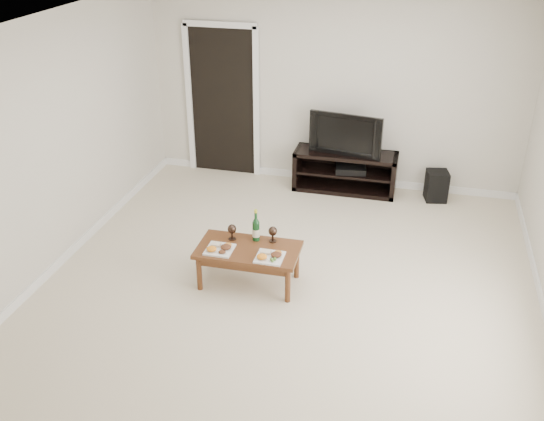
{
  "coord_description": "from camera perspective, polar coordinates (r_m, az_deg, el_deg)",
  "views": [
    {
      "loc": [
        1.1,
        -5.02,
        3.57
      ],
      "look_at": [
        -0.24,
        0.35,
        0.7
      ],
      "focal_mm": 40.0,
      "sensor_mm": 36.0,
      "label": 1
    }
  ],
  "objects": [
    {
      "name": "subwoofer",
      "position": [
        8.24,
        15.22,
        2.26
      ],
      "size": [
        0.32,
        0.32,
        0.4
      ],
      "primitive_type": "cube",
      "rotation": [
        0.0,
        0.0,
        0.2
      ],
      "color": "black",
      "rests_on": "ground"
    },
    {
      "name": "floor",
      "position": [
        6.26,
        1.41,
        -7.37
      ],
      "size": [
        5.5,
        5.5,
        0.0
      ],
      "primitive_type": "plane",
      "color": "beige",
      "rests_on": "ground"
    },
    {
      "name": "media_console",
      "position": [
        8.26,
        6.88,
        3.68
      ],
      "size": [
        1.37,
        0.45,
        0.55
      ],
      "primitive_type": "cube",
      "color": "black",
      "rests_on": "ground"
    },
    {
      "name": "doorway",
      "position": [
        8.59,
        -4.64,
        10.08
      ],
      "size": [
        0.9,
        0.02,
        2.05
      ],
      "primitive_type": "cube",
      "color": "black",
      "rests_on": "ground"
    },
    {
      "name": "wine_bottle",
      "position": [
        6.18,
        -1.52,
        -1.37
      ],
      "size": [
        0.07,
        0.07,
        0.35
      ],
      "primitive_type": "cylinder",
      "color": "#103A18",
      "rests_on": "coffee_table"
    },
    {
      "name": "av_receiver",
      "position": [
        8.22,
        7.43,
        3.91
      ],
      "size": [
        0.44,
        0.35,
        0.08
      ],
      "primitive_type": "cube",
      "rotation": [
        0.0,
        0.0,
        0.14
      ],
      "color": "black",
      "rests_on": "media_console"
    },
    {
      "name": "coffee_table",
      "position": [
        6.24,
        -2.21,
        -5.21
      ],
      "size": [
        1.04,
        0.58,
        0.42
      ],
      "primitive_type": "cube",
      "rotation": [
        0.0,
        0.0,
        0.01
      ],
      "color": "#5B2D19",
      "rests_on": "ground"
    },
    {
      "name": "goblet_right",
      "position": [
        6.2,
        0.07,
        -2.24
      ],
      "size": [
        0.09,
        0.09,
        0.17
      ],
      "primitive_type": null,
      "color": "#31231B",
      "rests_on": "coffee_table"
    },
    {
      "name": "television",
      "position": [
        8.05,
        7.1,
        7.29
      ],
      "size": [
        0.98,
        0.28,
        0.56
      ],
      "primitive_type": "imported",
      "rotation": [
        0.0,
        0.0,
        -0.16
      ],
      "color": "black",
      "rests_on": "media_console"
    },
    {
      "name": "plate_left",
      "position": [
        6.09,
        -4.96,
        -3.48
      ],
      "size": [
        0.27,
        0.27,
        0.07
      ],
      "primitive_type": "cube",
      "color": "white",
      "rests_on": "coffee_table"
    },
    {
      "name": "goblet_left",
      "position": [
        6.25,
        -3.78,
        -2.03
      ],
      "size": [
        0.09,
        0.09,
        0.17
      ],
      "primitive_type": null,
      "color": "#31231B",
      "rests_on": "coffee_table"
    },
    {
      "name": "plate_right",
      "position": [
        5.94,
        -0.21,
        -4.23
      ],
      "size": [
        0.27,
        0.27,
        0.07
      ],
      "primitive_type": "cube",
      "color": "white",
      "rests_on": "coffee_table"
    },
    {
      "name": "ceiling",
      "position": [
        5.23,
        1.75,
        16.92
      ],
      "size": [
        5.0,
        5.5,
        0.04
      ],
      "primitive_type": "cube",
      "color": "white",
      "rests_on": "back_wall"
    },
    {
      "name": "back_wall",
      "position": [
        8.19,
        5.91,
        11.18
      ],
      "size": [
        5.0,
        0.04,
        2.6
      ],
      "primitive_type": "cube",
      "color": "beige",
      "rests_on": "ground"
    }
  ]
}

